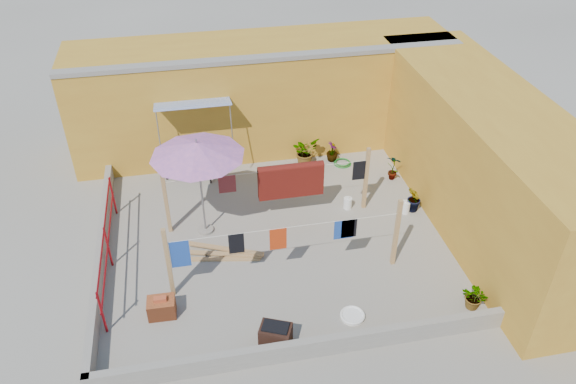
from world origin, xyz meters
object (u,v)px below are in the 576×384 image
object	(u,v)px
patio_umbrella	(197,150)
plant_back_a	(305,151)
brazier	(276,336)
water_jug_b	(405,207)
brick_stack	(162,307)
water_jug_a	(348,203)
green_hose	(342,163)
white_basin	(352,316)
outdoor_table	(190,157)

from	to	relation	value
patio_umbrella	plant_back_a	xyz separation A→B (m)	(3.10, 2.58, -1.93)
brazier	water_jug_b	xyz separation A→B (m)	(4.05, 3.58, -0.10)
brick_stack	water_jug_a	bearing A→B (deg)	30.27
water_jug_a	plant_back_a	world-z (taller)	plant_back_a
green_hose	white_basin	bearing A→B (deg)	-103.86
water_jug_a	brick_stack	bearing A→B (deg)	-149.73
brick_stack	plant_back_a	bearing A→B (deg)	50.86
water_jug_b	patio_umbrella	bearing A→B (deg)	177.29
white_basin	brazier	bearing A→B (deg)	-166.94
white_basin	water_jug_a	bearing A→B (deg)	75.30
white_basin	outdoor_table	bearing A→B (deg)	116.23
outdoor_table	white_basin	xyz separation A→B (m)	(2.96, -6.01, -0.56)
water_jug_b	outdoor_table	bearing A→B (deg)	152.10
patio_umbrella	white_basin	bearing A→B (deg)	-51.19
water_jug_a	water_jug_b	xyz separation A→B (m)	(1.40, -0.47, 0.01)
patio_umbrella	white_basin	size ratio (longest dim) A/B	5.48
patio_umbrella	water_jug_b	bearing A→B (deg)	-2.71
green_hose	patio_umbrella	bearing A→B (deg)	-150.92
outdoor_table	white_basin	bearing A→B (deg)	-63.77
brazier	water_jug_a	distance (m)	4.84
water_jug_a	plant_back_a	bearing A→B (deg)	104.81
green_hose	outdoor_table	bearing A→B (deg)	176.71
brazier	green_hose	size ratio (longest dim) A/B	1.38
brick_stack	brazier	bearing A→B (deg)	-29.76
plant_back_a	green_hose	bearing A→B (deg)	-13.11
plant_back_a	water_jug_a	bearing A→B (deg)	-75.19
water_jug_b	water_jug_a	bearing A→B (deg)	161.41
patio_umbrella	brazier	world-z (taller)	patio_umbrella
patio_umbrella	white_basin	world-z (taller)	patio_umbrella
plant_back_a	brazier	bearing A→B (deg)	-107.57
brick_stack	plant_back_a	world-z (taller)	plant_back_a
outdoor_table	white_basin	size ratio (longest dim) A/B	3.06
brick_stack	water_jug_b	bearing A→B (deg)	20.60
water_jug_a	water_jug_b	world-z (taller)	water_jug_b
white_basin	water_jug_a	size ratio (longest dim) A/B	1.49
water_jug_a	green_hose	bearing A→B (deg)	77.63
patio_umbrella	plant_back_a	world-z (taller)	patio_umbrella
outdoor_table	water_jug_b	world-z (taller)	outdoor_table
outdoor_table	brazier	distance (m)	6.53
white_basin	green_hose	world-z (taller)	white_basin
brick_stack	brazier	xyz separation A→B (m)	(2.17, -1.24, 0.05)
brick_stack	water_jug_b	world-z (taller)	brick_stack
brick_stack	white_basin	world-z (taller)	brick_stack
water_jug_b	green_hose	world-z (taller)	water_jug_b
brick_stack	plant_back_a	xyz separation A→B (m)	(4.20, 5.16, 0.20)
outdoor_table	water_jug_b	xyz separation A→B (m)	(5.33, -2.82, -0.45)
brazier	plant_back_a	world-z (taller)	plant_back_a
outdoor_table	green_hose	distance (m)	4.43
green_hose	plant_back_a	bearing A→B (deg)	166.89
water_jug_a	white_basin	bearing A→B (deg)	-104.70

